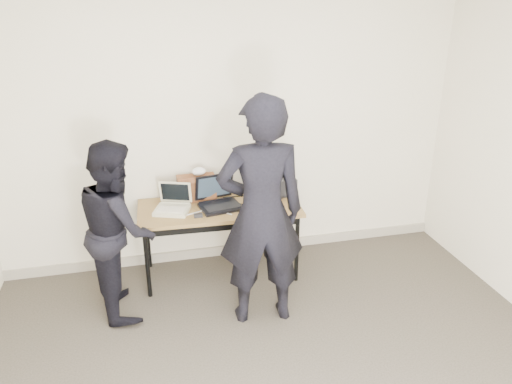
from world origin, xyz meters
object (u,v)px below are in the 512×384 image
object	(u,v)px
laptop_center	(218,199)
person_typist	(261,214)
desk	(220,213)
laptop_beige	(173,206)
person_observer	(118,229)
leather_satchel	(197,187)
equipment_box	(279,185)
laptop_right	(266,189)

from	to	relation	value
laptop_center	person_typist	bearing A→B (deg)	-84.17
desk	laptop_beige	distance (m)	0.44
person_observer	laptop_beige	bearing A→B (deg)	-63.77
laptop_center	person_observer	bearing A→B (deg)	-168.64
laptop_center	leather_satchel	distance (m)	0.27
laptop_beige	equipment_box	distance (m)	1.07
laptop_right	desk	bearing A→B (deg)	156.57
person_observer	desk	bearing A→B (deg)	-80.02
laptop_right	equipment_box	bearing A→B (deg)	-44.61
leather_satchel	equipment_box	bearing A→B (deg)	-3.38
equipment_box	person_typist	bearing A→B (deg)	-114.04
leather_satchel	person_typist	world-z (taller)	person_typist
person_typist	leather_satchel	bearing A→B (deg)	-64.59
laptop_center	leather_satchel	world-z (taller)	laptop_center
laptop_right	equipment_box	world-z (taller)	laptop_right
laptop_right	person_observer	size ratio (longest dim) A/B	0.32
laptop_beige	person_observer	distance (m)	0.60
desk	person_observer	xyz separation A→B (m)	(-0.91, -0.32, 0.10)
laptop_center	laptop_right	bearing A→B (deg)	7.51
equipment_box	desk	bearing A→B (deg)	-163.07
laptop_center	equipment_box	bearing A→B (deg)	4.01
desk	person_typist	distance (m)	0.83
desk	person_typist	world-z (taller)	person_typist
equipment_box	person_observer	size ratio (longest dim) A/B	0.19
equipment_box	laptop_beige	bearing A→B (deg)	-171.10
laptop_right	person_typist	bearing A→B (deg)	-151.43
equipment_box	person_observer	distance (m)	1.62
laptop_beige	person_observer	bearing A→B (deg)	-124.42
laptop_beige	leather_satchel	world-z (taller)	leather_satchel
laptop_beige	laptop_right	bearing A→B (deg)	29.95
laptop_beige	laptop_center	bearing A→B (deg)	20.67
leather_satchel	equipment_box	size ratio (longest dim) A/B	1.22
person_typist	person_observer	xyz separation A→B (m)	(-1.13, 0.41, -0.20)
leather_satchel	person_observer	world-z (taller)	person_observer
desk	laptop_right	bearing A→B (deg)	23.37
laptop_beige	laptop_center	distance (m)	0.42
desk	laptop_center	world-z (taller)	laptop_center
leather_satchel	laptop_right	bearing A→B (deg)	-3.84
laptop_right	leather_satchel	xyz separation A→B (m)	(-0.68, 0.04, 0.07)
laptop_center	person_observer	distance (m)	0.97
person_typist	person_observer	world-z (taller)	person_typist
leather_satchel	desk	bearing A→B (deg)	-52.64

